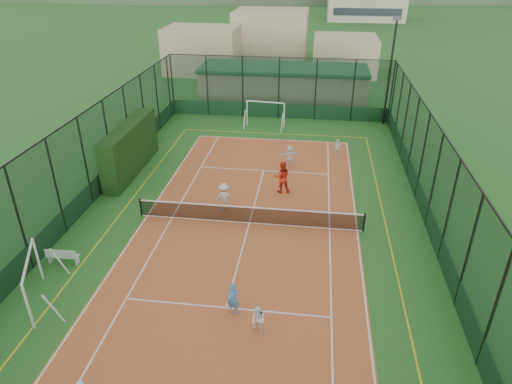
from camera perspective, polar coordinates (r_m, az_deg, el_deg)
ground at (r=23.65m, az=-0.84°, el=-3.90°), size 300.00×300.00×0.00m
court_slab at (r=23.64m, az=-0.84°, el=-3.89°), size 11.17×23.97×0.01m
tennis_net at (r=23.37m, az=-0.85°, el=-2.80°), size 11.67×0.12×1.06m
perimeter_fence at (r=22.43m, az=-0.88°, el=1.53°), size 18.12×34.12×5.00m
floodlight_ne at (r=37.83m, az=16.38°, el=14.11°), size 0.60×0.26×8.25m
clubhouse at (r=43.36m, az=3.43°, el=13.34°), size 15.20×7.20×3.15m
hedge_left at (r=29.72m, az=-15.43°, el=5.30°), size 1.05×7.00×3.06m
white_bench at (r=22.35m, az=-22.99°, el=-7.30°), size 1.45×0.44×0.81m
futsal_goal_near at (r=20.18m, az=-26.07°, el=-9.99°), size 3.25×2.13×2.03m
futsal_goal_far at (r=36.62m, az=1.18°, el=9.68°), size 3.19×1.24×2.00m
child_near_mid at (r=17.93m, az=-2.88°, el=-13.19°), size 0.53×0.38×1.37m
child_near_right at (r=17.22m, az=0.30°, el=-15.72°), size 0.71×0.68×1.16m
child_far_left at (r=24.51m, az=-4.02°, el=-0.60°), size 1.15×0.89×1.57m
child_far_right at (r=31.42m, az=10.14°, el=5.39°), size 0.80×0.48×1.28m
child_far_back at (r=29.70m, az=4.20°, el=4.56°), size 1.39×0.80×1.43m
coach at (r=26.25m, az=3.28°, el=1.89°), size 1.05×0.89×1.91m
tennis_balls at (r=24.57m, az=0.00°, el=-2.46°), size 3.02×1.02×0.07m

